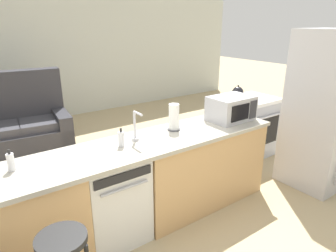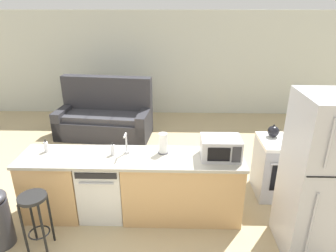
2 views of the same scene
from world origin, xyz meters
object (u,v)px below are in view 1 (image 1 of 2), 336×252
at_px(soap_bottle, 121,139).
at_px(kettle, 238,92).
at_px(dishwasher, 111,198).
at_px(stove_range, 249,126).
at_px(paper_towel_roll, 174,117).
at_px(refrigerator, 324,111).
at_px(dish_soap_bottle, 11,162).
at_px(couch, 0,131).
at_px(microwave, 231,108).

height_order(soap_bottle, kettle, kettle).
bearing_deg(kettle, soap_bottle, -164.25).
height_order(dishwasher, stove_range, stove_range).
relative_size(paper_towel_roll, kettle, 1.38).
distance_m(refrigerator, kettle, 1.24).
bearing_deg(dishwasher, dish_soap_bottle, 172.13).
relative_size(refrigerator, dish_soap_bottle, 10.89).
height_order(refrigerator, couch, refrigerator).
relative_size(paper_towel_roll, couch, 0.14).
relative_size(stove_range, couch, 0.43).
bearing_deg(kettle, paper_towel_roll, -160.68).
distance_m(soap_bottle, couch, 2.84).
relative_size(stove_range, soap_bottle, 5.11).
xyz_separation_m(microwave, soap_bottle, (-1.40, 0.04, -0.07)).
xyz_separation_m(refrigerator, couch, (-3.17, 3.26, -0.56)).
xyz_separation_m(microwave, paper_towel_roll, (-0.74, 0.11, -0.00)).
relative_size(soap_bottle, dish_soap_bottle, 1.00).
height_order(stove_range, soap_bottle, soap_bottle).
relative_size(dishwasher, paper_towel_roll, 2.98).
xyz_separation_m(refrigerator, soap_bottle, (-2.44, 0.59, 0.01)).
xyz_separation_m(dishwasher, stove_range, (2.60, 0.55, 0.03)).
bearing_deg(paper_towel_roll, dish_soap_bottle, -179.70).
relative_size(dishwasher, kettle, 4.10).
distance_m(stove_range, kettle, 0.57).
distance_m(refrigerator, paper_towel_roll, 1.90).
bearing_deg(couch, paper_towel_roll, -61.88).
relative_size(dishwasher, dish_soap_bottle, 4.77).
height_order(dishwasher, paper_towel_roll, paper_towel_roll).
height_order(dish_soap_bottle, couch, couch).
distance_m(microwave, kettle, 1.11).
bearing_deg(refrigerator, kettle, 97.68).
relative_size(stove_range, refrigerator, 0.47).
distance_m(dishwasher, dish_soap_bottle, 0.94).
height_order(stove_range, microwave, microwave).
bearing_deg(kettle, couch, 145.92).
bearing_deg(paper_towel_roll, kettle, 19.32).
height_order(refrigerator, paper_towel_roll, refrigerator).
xyz_separation_m(kettle, couch, (-3.01, 2.04, -0.59)).
xyz_separation_m(microwave, dish_soap_bottle, (-2.31, 0.10, -0.07)).
bearing_deg(dish_soap_bottle, couch, 86.16).
relative_size(paper_towel_roll, soap_bottle, 1.60).
relative_size(paper_towel_roll, dish_soap_bottle, 1.60).
xyz_separation_m(stove_range, kettle, (-0.17, 0.13, 0.53)).
bearing_deg(soap_bottle, couch, 105.33).
height_order(microwave, paper_towel_roll, paper_towel_roll).
height_order(dishwasher, kettle, kettle).
relative_size(microwave, paper_towel_roll, 1.77).
distance_m(dishwasher, couch, 2.77).
distance_m(dishwasher, kettle, 2.59).
height_order(paper_towel_roll, kettle, paper_towel_roll).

